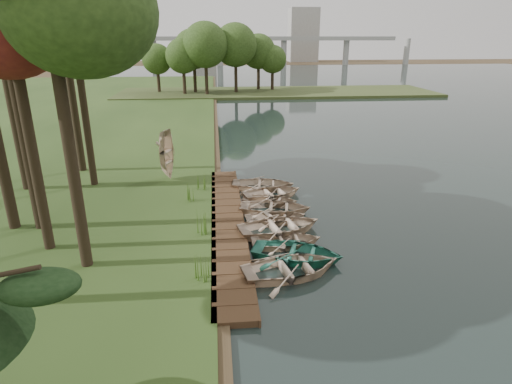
{
  "coord_description": "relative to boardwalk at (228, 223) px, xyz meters",
  "views": [
    {
      "loc": [
        -2.05,
        -19.28,
        8.83
      ],
      "look_at": [
        -0.18,
        0.28,
        1.62
      ],
      "focal_mm": 30.0,
      "sensor_mm": 36.0,
      "label": 1
    }
  ],
  "objects": [
    {
      "name": "boardwalk",
      "position": [
        0.0,
        0.0,
        0.0
      ],
      "size": [
        1.6,
        16.0,
        0.3
      ],
      "primitive_type": "cube",
      "color": "#3D2817",
      "rests_on": "ground"
    },
    {
      "name": "rowboat_2",
      "position": [
        2.5,
        -2.5,
        0.23
      ],
      "size": [
        3.24,
        2.39,
        0.65
      ],
      "primitive_type": "imported",
      "rotation": [
        0.0,
        0.0,
        1.62
      ],
      "color": "beige",
      "rests_on": "water"
    },
    {
      "name": "rowboat_8",
      "position": [
        2.3,
        5.03,
        0.29
      ],
      "size": [
        4.09,
        3.17,
        0.78
      ],
      "primitive_type": "imported",
      "rotation": [
        0.0,
        0.0,
        1.43
      ],
      "color": "beige",
      "rests_on": "water"
    },
    {
      "name": "tree_4",
      "position": [
        -7.92,
        6.22,
        8.8
      ],
      "size": [
        4.7,
        4.7,
        10.72
      ],
      "color": "black",
      "rests_on": "bank"
    },
    {
      "name": "building_a",
      "position": [
        31.6,
        140.0,
        8.85
      ],
      "size": [
        10.0,
        8.0,
        18.0
      ],
      "primitive_type": "cube",
      "color": "#A5A5A0",
      "rests_on": "ground"
    },
    {
      "name": "peninsula",
      "position": [
        9.6,
        50.0,
        0.08
      ],
      "size": [
        50.0,
        14.0,
        0.45
      ],
      "primitive_type": "cube",
      "color": "#38441E",
      "rests_on": "ground"
    },
    {
      "name": "rowboat_4",
      "position": [
        2.4,
        0.12,
        0.22
      ],
      "size": [
        3.27,
        2.46,
        0.64
      ],
      "primitive_type": "imported",
      "rotation": [
        0.0,
        0.0,
        1.66
      ],
      "color": "beige",
      "rests_on": "water"
    },
    {
      "name": "reeds_0",
      "position": [
        -1.13,
        -5.34,
        0.64
      ],
      "size": [
        0.6,
        0.6,
        0.97
      ],
      "primitive_type": "cone",
      "color": "#3F661E",
      "rests_on": "bank"
    },
    {
      "name": "rowboat_3",
      "position": [
        2.43,
        -1.12,
        0.31
      ],
      "size": [
        4.53,
        3.68,
        0.83
      ],
      "primitive_type": "imported",
      "rotation": [
        0.0,
        0.0,
        1.8
      ],
      "color": "beige",
      "rests_on": "water"
    },
    {
      "name": "rowboat_1",
      "position": [
        2.74,
        -3.79,
        0.29
      ],
      "size": [
        4.47,
        3.84,
        0.78
      ],
      "primitive_type": "imported",
      "rotation": [
        0.0,
        0.0,
        1.21
      ],
      "color": "#2F836B",
      "rests_on": "water"
    },
    {
      "name": "reeds_3",
      "position": [
        -1.38,
        4.68,
        0.58
      ],
      "size": [
        0.6,
        0.6,
        0.87
      ],
      "primitive_type": "cone",
      "color": "#3F661E",
      "rests_on": "bank"
    },
    {
      "name": "building_b",
      "position": [
        -3.4,
        145.0,
        5.85
      ],
      "size": [
        8.0,
        8.0,
        12.0
      ],
      "primitive_type": "cube",
      "color": "#A5A5A0",
      "rests_on": "ground"
    },
    {
      "name": "rowboat_6",
      "position": [
        2.4,
        2.52,
        0.22
      ],
      "size": [
        3.56,
        2.99,
        0.63
      ],
      "primitive_type": "imported",
      "rotation": [
        0.0,
        0.0,
        1.27
      ],
      "color": "beige",
      "rests_on": "water"
    },
    {
      "name": "rowboat_7",
      "position": [
        2.7,
        3.62,
        0.26
      ],
      "size": [
        3.99,
        3.29,
        0.72
      ],
      "primitive_type": "imported",
      "rotation": [
        0.0,
        0.0,
        1.83
      ],
      "color": "beige",
      "rests_on": "water"
    },
    {
      "name": "rowboat_0",
      "position": [
        2.32,
        -4.95,
        0.3
      ],
      "size": [
        4.38,
        3.51,
        0.81
      ],
      "primitive_type": "imported",
      "rotation": [
        0.0,
        0.0,
        1.77
      ],
      "color": "beige",
      "rests_on": "water"
    },
    {
      "name": "ground",
      "position": [
        1.6,
        0.0,
        -0.15
      ],
      "size": [
        300.0,
        300.0,
        0.0
      ],
      "primitive_type": "plane",
      "color": "#3D2F1D"
    },
    {
      "name": "stored_rowboat",
      "position": [
        -3.45,
        6.75,
        0.48
      ],
      "size": [
        3.68,
        3.08,
        0.65
      ],
      "primitive_type": "imported",
      "rotation": [
        3.14,
        0.0,
        1.27
      ],
      "color": "beige",
      "rests_on": "bank"
    },
    {
      "name": "bridge",
      "position": [
        13.91,
        120.0,
        6.93
      ],
      "size": [
        95.9,
        4.0,
        8.6
      ],
      "color": "#A5A5A0",
      "rests_on": "ground"
    },
    {
      "name": "rowboat_5",
      "position": [
        2.52,
        1.26,
        0.28
      ],
      "size": [
        4.1,
        3.26,
        0.76
      ],
      "primitive_type": "imported",
      "rotation": [
        0.0,
        0.0,
        1.39
      ],
      "color": "beige",
      "rests_on": "water"
    },
    {
      "name": "reeds_2",
      "position": [
        -1.98,
        2.82,
        0.66
      ],
      "size": [
        0.6,
        0.6,
        1.02
      ],
      "primitive_type": "cone",
      "color": "#3F661E",
      "rests_on": "bank"
    },
    {
      "name": "far_trees",
      "position": [
        6.27,
        50.0,
        6.28
      ],
      "size": [
        45.6,
        5.6,
        8.8
      ],
      "color": "black",
      "rests_on": "peninsula"
    },
    {
      "name": "reeds_1",
      "position": [
        -1.21,
        -1.4,
        0.68
      ],
      "size": [
        0.6,
        0.6,
        1.07
      ],
      "primitive_type": "cone",
      "color": "#3F661E",
      "rests_on": "bank"
    },
    {
      "name": "tree_2",
      "position": [
        -7.67,
        -2.16,
        9.23
      ],
      "size": [
        3.94,
        3.94,
        10.9
      ],
      "color": "black",
      "rests_on": "bank"
    }
  ]
}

